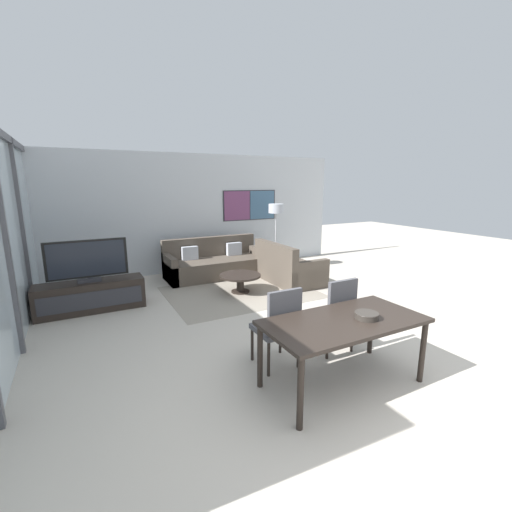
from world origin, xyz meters
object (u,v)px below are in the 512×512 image
(television, at_px, (87,261))
(dining_chair_left, at_px, (279,324))
(dining_table, at_px, (344,326))
(fruit_bowl, at_px, (367,315))
(sofa_main, at_px, (215,264))
(dining_chair_centre, at_px, (335,311))
(sofa_side, at_px, (287,270))
(coffee_table, at_px, (240,279))
(floor_lamp, at_px, (276,213))
(tv_console, at_px, (91,296))

(television, relative_size, dining_chair_left, 1.27)
(dining_table, bearing_deg, fruit_bowl, -21.51)
(sofa_main, xyz_separation_m, dining_chair_centre, (0.03, -4.14, 0.26))
(sofa_side, height_order, coffee_table, sofa_side)
(dining_table, distance_m, dining_chair_left, 0.75)
(sofa_side, bearing_deg, dining_chair_centre, 158.24)
(floor_lamp, bearing_deg, tv_console, -166.82)
(television, height_order, dining_chair_centre, television)
(coffee_table, bearing_deg, tv_console, 174.06)
(sofa_main, xyz_separation_m, dining_chair_left, (-0.80, -4.14, 0.26))
(sofa_side, bearing_deg, fruit_bowl, 159.41)
(dining_table, height_order, floor_lamp, floor_lamp)
(dining_chair_centre, bearing_deg, dining_table, -124.16)
(dining_chair_left, xyz_separation_m, floor_lamp, (2.37, 4.01, 0.86))
(tv_console, distance_m, coffee_table, 2.66)
(coffee_table, relative_size, dining_table, 0.47)
(sofa_side, distance_m, dining_chair_left, 3.56)
(sofa_main, xyz_separation_m, floor_lamp, (1.57, -0.13, 1.12))
(fruit_bowl, bearing_deg, tv_console, 123.72)
(tv_console, relative_size, dining_chair_centre, 1.73)
(sofa_side, height_order, floor_lamp, floor_lamp)
(television, relative_size, floor_lamp, 0.76)
(television, bearing_deg, coffee_table, -5.95)
(television, height_order, dining_table, television)
(tv_console, xyz_separation_m, coffee_table, (2.64, -0.28, 0.02))
(tv_console, distance_m, fruit_bowl, 4.50)
(tv_console, relative_size, coffee_table, 2.10)
(sofa_main, bearing_deg, fruit_bowl, -91.93)
(tv_console, relative_size, fruit_bowl, 6.82)
(fruit_bowl, bearing_deg, sofa_main, 88.07)
(sofa_side, bearing_deg, tv_console, 88.63)
(television, bearing_deg, floor_lamp, 13.17)
(dining_chair_centre, relative_size, floor_lamp, 0.60)
(sofa_side, bearing_deg, floor_lamp, -18.78)
(sofa_side, bearing_deg, coffee_table, 98.69)
(dining_table, distance_m, dining_chair_centre, 0.75)
(dining_chair_left, bearing_deg, coffee_table, 73.74)
(coffee_table, distance_m, floor_lamp, 2.30)
(sofa_side, bearing_deg, dining_chair_left, 145.67)
(sofa_main, relative_size, dining_chair_centre, 2.31)
(television, xyz_separation_m, sofa_side, (3.84, -0.09, -0.59))
(dining_chair_left, height_order, fruit_bowl, dining_chair_left)
(dining_chair_left, xyz_separation_m, fruit_bowl, (0.64, -0.70, 0.23))
(dining_table, relative_size, floor_lamp, 1.05)
(television, height_order, dining_chair_left, television)
(television, height_order, sofa_side, television)
(fruit_bowl, bearing_deg, sofa_side, 69.41)
(dining_table, height_order, dining_chair_centre, dining_chair_centre)
(coffee_table, bearing_deg, sofa_main, 90.00)
(coffee_table, height_order, floor_lamp, floor_lamp)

